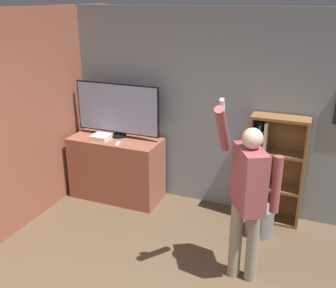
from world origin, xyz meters
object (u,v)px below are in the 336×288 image
(television, at_px, (117,109))
(bookshelf, at_px, (270,171))
(waste_bin, at_px, (260,221))
(person, at_px, (248,192))
(game_console, at_px, (101,137))

(television, bearing_deg, bookshelf, 2.84)
(bookshelf, bearing_deg, waste_bin, -92.73)
(person, bearing_deg, game_console, -143.32)
(television, relative_size, waste_bin, 3.46)
(television, bearing_deg, waste_bin, -8.06)
(bookshelf, height_order, person, person)
(television, distance_m, waste_bin, 2.43)
(television, distance_m, person, 2.44)
(television, xyz_separation_m, waste_bin, (2.12, -0.30, -1.13))
(television, xyz_separation_m, bookshelf, (2.14, 0.11, -0.63))
(waste_bin, bearing_deg, television, 171.94)
(game_console, xyz_separation_m, person, (2.27, -1.00, 0.07))
(game_console, distance_m, bookshelf, 2.35)
(game_console, relative_size, bookshelf, 0.17)
(game_console, relative_size, person, 0.13)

